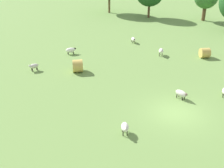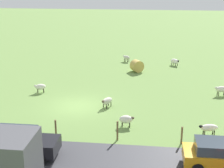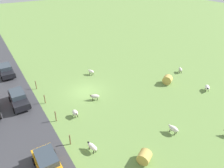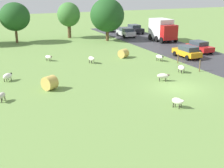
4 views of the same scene
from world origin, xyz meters
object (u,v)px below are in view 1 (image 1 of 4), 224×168
(sheep_0, at_px, (133,39))
(sheep_5, at_px, (125,127))
(hay_bale_1, at_px, (205,53))
(sheep_6, at_px, (34,66))
(sheep_4, at_px, (71,50))
(sheep_1, at_px, (161,51))
(hay_bale_0, at_px, (78,66))
(sheep_3, at_px, (181,93))

(sheep_0, distance_m, sheep_5, 19.84)
(hay_bale_1, bearing_deg, sheep_5, -101.98)
(sheep_0, bearing_deg, sheep_6, -118.12)
(sheep_0, relative_size, sheep_6, 1.09)
(sheep_4, bearing_deg, sheep_5, -48.27)
(sheep_0, height_order, sheep_5, sheep_5)
(sheep_1, height_order, hay_bale_0, hay_bale_0)
(sheep_5, distance_m, hay_bale_0, 11.35)
(sheep_4, bearing_deg, sheep_6, -100.81)
(sheep_5, relative_size, hay_bale_1, 0.98)
(sheep_3, distance_m, sheep_5, 6.90)
(hay_bale_1, bearing_deg, sheep_4, -162.55)
(sheep_0, distance_m, hay_bale_1, 9.35)
(sheep_3, distance_m, sheep_4, 15.04)
(sheep_0, bearing_deg, hay_bale_1, -12.88)
(sheep_3, xyz_separation_m, sheep_4, (-13.77, 6.04, -0.02))
(sheep_0, relative_size, sheep_3, 0.92)
(sheep_6, relative_size, hay_bale_0, 0.81)
(sheep_3, xyz_separation_m, hay_bale_1, (0.86, 10.64, 0.05))
(sheep_4, distance_m, hay_bale_1, 15.34)
(sheep_0, xyz_separation_m, sheep_3, (8.25, -12.72, 0.03))
(sheep_0, relative_size, sheep_5, 1.02)
(hay_bale_1, bearing_deg, sheep_6, -146.86)
(sheep_1, bearing_deg, hay_bale_0, -131.54)
(sheep_6, bearing_deg, sheep_4, 79.19)
(sheep_4, distance_m, sheep_5, 16.58)
(sheep_6, relative_size, hay_bale_1, 0.92)
(sheep_3, distance_m, hay_bale_0, 10.78)
(sheep_0, height_order, hay_bale_1, hay_bale_1)
(sheep_4, height_order, sheep_5, sheep_5)
(sheep_1, distance_m, sheep_3, 10.21)
(sheep_1, bearing_deg, sheep_5, -85.90)
(sheep_5, xyz_separation_m, hay_bale_0, (-7.89, 8.16, 0.10))
(hay_bale_0, bearing_deg, sheep_6, -161.11)
(sheep_0, height_order, sheep_1, sheep_1)
(sheep_1, height_order, sheep_4, sheep_1)
(sheep_3, relative_size, sheep_5, 1.11)
(sheep_4, height_order, sheep_6, sheep_4)
(sheep_0, xyz_separation_m, sheep_6, (-6.60, -12.35, 0.04))
(sheep_5, bearing_deg, sheep_6, 151.01)
(sheep_1, xyz_separation_m, sheep_6, (-10.98, -9.07, -0.05))
(sheep_5, bearing_deg, hay_bale_1, 78.02)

